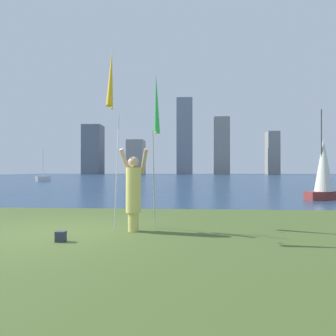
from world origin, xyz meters
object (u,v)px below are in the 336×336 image
object	(u,v)px
person	(134,190)
bag	(61,237)
kite_flag_right	(156,106)
sailboat_4	(43,178)
sailboat_2	(323,170)
kite_flag_left	(111,82)

from	to	relation	value
person	bag	world-z (taller)	person
kite_flag_right	bag	world-z (taller)	kite_flag_right
kite_flag_right	sailboat_4	bearing A→B (deg)	120.00
person	sailboat_4	bearing A→B (deg)	136.14
person	bag	distance (m)	1.95
bag	sailboat_4	xyz separation A→B (m)	(-16.36, 33.38, 0.27)
kite_flag_right	sailboat_2	distance (m)	10.88
sailboat_2	sailboat_4	bearing A→B (deg)	137.27
person	sailboat_2	distance (m)	11.69
kite_flag_right	sailboat_2	world-z (taller)	sailboat_2
person	sailboat_2	xyz separation A→B (m)	(7.94, 8.56, 0.51)
kite_flag_left	bag	world-z (taller)	kite_flag_left
kite_flag_left	bag	distance (m)	3.57
sailboat_2	kite_flag_left	bearing A→B (deg)	-133.35
sailboat_4	bag	bearing A→B (deg)	-63.89
kite_flag_left	sailboat_4	distance (m)	36.92
person	kite_flag_left	distance (m)	2.56
person	kite_flag_left	xyz separation A→B (m)	(-0.46, -0.34, 2.50)
kite_flag_left	sailboat_4	world-z (taller)	sailboat_4
kite_flag_right	bag	bearing A→B (deg)	-130.70
kite_flag_right	bag	distance (m)	4.05
person	sailboat_4	world-z (taller)	sailboat_4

